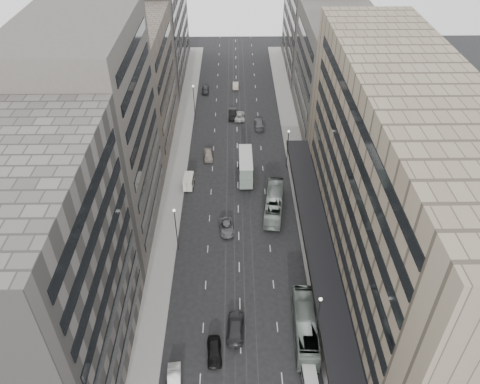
{
  "coord_description": "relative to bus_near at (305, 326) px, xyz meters",
  "views": [
    {
      "loc": [
        -0.56,
        -41.65,
        52.91
      ],
      "look_at": [
        0.25,
        18.16,
        6.72
      ],
      "focal_mm": 35.0,
      "sensor_mm": 36.0,
      "label": 1
    }
  ],
  "objects": [
    {
      "name": "building_left_b",
      "position": [
        -30.0,
        23.08,
        15.33
      ],
      "size": [
        15.0,
        26.0,
        34.0
      ],
      "primitive_type": "cube",
      "color": "#524D47",
      "rests_on": "ground"
    },
    {
      "name": "sidewalk_right",
      "position": [
        3.5,
        41.58,
        -1.59
      ],
      "size": [
        4.0,
        125.0,
        0.15
      ],
      "primitive_type": "cube",
      "color": "gray",
      "rests_on": "ground"
    },
    {
      "name": "lamp_left_near",
      "position": [
        -18.2,
        16.08,
        3.54
      ],
      "size": [
        0.44,
        0.44,
        8.32
      ],
      "color": "#262628",
      "rests_on": "ground"
    },
    {
      "name": "sedan_7",
      "position": [
        -3.47,
        55.14,
        -0.88
      ],
      "size": [
        2.32,
        5.5,
        1.58
      ],
      "primitive_type": "imported",
      "rotation": [
        0.0,
        0.0,
        3.12
      ],
      "color": "#515153",
      "rests_on": "ground"
    },
    {
      "name": "bus_far",
      "position": [
        -2.24,
        25.65,
        -0.0
      ],
      "size": [
        4.39,
        12.21,
        3.33
      ],
      "primitive_type": "imported",
      "rotation": [
        0.0,
        0.0,
        3.01
      ],
      "color": "#919D95",
      "rests_on": "ground"
    },
    {
      "name": "lamp_right_near",
      "position": [
        1.2,
        -0.92,
        3.54
      ],
      "size": [
        0.44,
        0.44,
        8.32
      ],
      "color": "#262628",
      "rests_on": "ground"
    },
    {
      "name": "vw_microbus",
      "position": [
        -0.33,
        -7.15,
        -0.5
      ],
      "size": [
        1.87,
        3.92,
        2.09
      ],
      "rotation": [
        0.0,
        0.0,
        0.03
      ],
      "color": "#585C5F",
      "rests_on": "ground"
    },
    {
      "name": "sedan_6",
      "position": [
        -7.87,
        59.04,
        -0.97
      ],
      "size": [
        2.33,
        5.04,
        1.4
      ],
      "primitive_type": "imported",
      "rotation": [
        0.0,
        0.0,
        3.14
      ],
      "color": "#B8B8B4",
      "rests_on": "ground"
    },
    {
      "name": "sedan_0",
      "position": [
        -11.86,
        -3.02,
        -0.9
      ],
      "size": [
        2.09,
        4.63,
        1.54
      ],
      "primitive_type": "imported",
      "rotation": [
        0.0,
        0.0,
        0.06
      ],
      "color": "black",
      "rests_on": "ground"
    },
    {
      "name": "sedan_9",
      "position": [
        -8.68,
        75.54,
        -0.98
      ],
      "size": [
        1.51,
        4.21,
        1.38
      ],
      "primitive_type": "imported",
      "rotation": [
        0.0,
        0.0,
        3.13
      ],
      "color": "#C1B1A0",
      "rests_on": "ground"
    },
    {
      "name": "building_left_d",
      "position": [
        -30.0,
        83.08,
        12.33
      ],
      "size": [
        15.0,
        38.0,
        28.0
      ],
      "primitive_type": "cube",
      "color": "slate",
      "rests_on": "ground"
    },
    {
      "name": "sidewalk_left",
      "position": [
        -20.5,
        41.58,
        -1.59
      ],
      "size": [
        4.0,
        125.0,
        0.15
      ],
      "primitive_type": "cube",
      "color": "gray",
      "rests_on": "ground"
    },
    {
      "name": "bus_near",
      "position": [
        0.0,
        0.0,
        0.0
      ],
      "size": [
        3.34,
        12.09,
        3.34
      ],
      "primitive_type": "imported",
      "rotation": [
        0.0,
        0.0,
        3.1
      ],
      "color": "slate",
      "rests_on": "ground"
    },
    {
      "name": "department_store",
      "position": [
        12.95,
        12.08,
        13.28
      ],
      "size": [
        19.2,
        60.0,
        30.0
      ],
      "color": "gray",
      "rests_on": "ground"
    },
    {
      "name": "sedan_1",
      "position": [
        -16.56,
        -6.88,
        -0.92
      ],
      "size": [
        1.98,
        4.64,
        1.49
      ],
      "primitive_type": "imported",
      "rotation": [
        0.0,
        0.0,
        0.09
      ],
      "color": "white",
      "rests_on": "ground"
    },
    {
      "name": "sedan_3",
      "position": [
        -9.13,
        0.59,
        -0.83
      ],
      "size": [
        2.65,
        5.87,
        1.67
      ],
      "primitive_type": "imported",
      "rotation": [
        0.0,
        0.0,
        3.09
      ],
      "color": "#292A2C",
      "rests_on": "ground"
    },
    {
      "name": "sedan_4",
      "position": [
        -14.43,
        42.48,
        -0.9
      ],
      "size": [
        2.17,
        4.62,
        1.53
      ],
      "primitive_type": "imported",
      "rotation": [
        0.0,
        0.0,
        0.08
      ],
      "color": "gray",
      "rests_on": "ground"
    },
    {
      "name": "building_right_far",
      "position": [
        13.0,
        86.08,
        12.33
      ],
      "size": [
        15.0,
        32.0,
        28.0
      ],
      "primitive_type": "cube",
      "color": "slate",
      "rests_on": "ground"
    },
    {
      "name": "sedan_5",
      "position": [
        -9.5,
        59.73,
        -0.82
      ],
      "size": [
        1.81,
        5.13,
        1.69
      ],
      "primitive_type": "imported",
      "rotation": [
        0.0,
        0.0,
        -0.01
      ],
      "color": "black",
      "rests_on": "ground"
    },
    {
      "name": "panel_van",
      "position": [
        -17.7,
        32.65,
        -0.36
      ],
      "size": [
        2.0,
        3.84,
        2.37
      ],
      "rotation": [
        0.0,
        0.0,
        -0.04
      ],
      "color": "silver",
      "rests_on": "ground"
    },
    {
      "name": "sedan_8",
      "position": [
        -16.37,
        72.89,
        -0.95
      ],
      "size": [
        1.8,
        4.27,
        1.44
      ],
      "primitive_type": "imported",
      "rotation": [
        0.0,
        0.0,
        0.02
      ],
      "color": "#2A2A2D",
      "rests_on": "ground"
    },
    {
      "name": "sedan_2",
      "position": [
        -10.48,
        20.48,
        -1.0
      ],
      "size": [
        2.71,
        5.01,
        1.34
      ],
      "primitive_type": "imported",
      "rotation": [
        0.0,
        0.0,
        0.1
      ],
      "color": "slate",
      "rests_on": "ground"
    },
    {
      "name": "double_decker",
      "position": [
        -7.0,
        35.5,
        0.94
      ],
      "size": [
        2.76,
        8.84,
        4.83
      ],
      "rotation": [
        0.0,
        0.0,
        0.0
      ],
      "color": "gray",
      "rests_on": "ground"
    },
    {
      "name": "lamp_right_far",
      "position": [
        1.2,
        39.08,
        3.54
      ],
      "size": [
        0.44,
        0.44,
        8.32
      ],
      "color": "#262628",
      "rests_on": "ground"
    },
    {
      "name": "building_left_a",
      "position": [
        -30.0,
        -3.92,
        13.33
      ],
      "size": [
        15.0,
        28.0,
        30.0
      ],
      "primitive_type": "cube",
      "color": "slate",
      "rests_on": "ground"
    },
    {
      "name": "building_right_mid",
      "position": [
        13.0,
        56.08,
        10.33
      ],
      "size": [
        15.0,
        28.0,
        24.0
      ],
      "primitive_type": "cube",
      "color": "#524D47",
      "rests_on": "ground"
    },
    {
      "name": "lamp_left_far",
      "position": [
        -18.2,
        59.08,
        3.54
      ],
      "size": [
        0.44,
        0.44,
        8.32
      ],
      "color": "#262628",
      "rests_on": "ground"
    },
    {
      "name": "ground",
      "position": [
        -8.5,
        4.08,
        -1.67
      ],
      "size": [
        220.0,
        220.0,
        0.0
      ],
      "primitive_type": "plane",
      "color": "black",
      "rests_on": "ground"
    },
    {
      "name": "building_left_c",
      "position": [
        -30.0,
        50.08,
        10.83
      ],
      "size": [
        15.0,
        28.0,
        25.0
      ],
      "primitive_type": "cube",
      "color": "#716458",
      "rests_on": "ground"
    }
  ]
}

